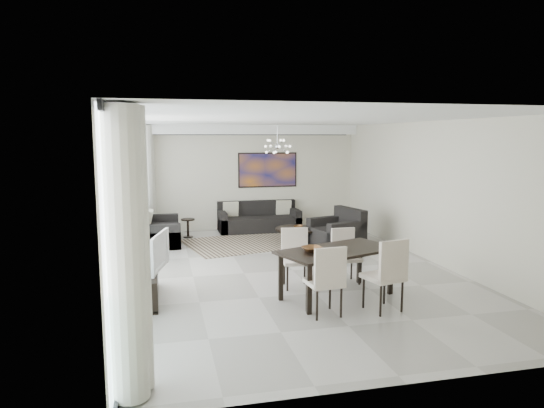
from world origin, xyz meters
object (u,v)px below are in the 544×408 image
object	(u,v)px
television	(154,251)
dining_table	(337,254)
coffee_table	(297,235)
sofa_main	(259,221)
tv_console	(144,285)

from	to	relation	value
television	dining_table	xyz separation A→B (m)	(2.87, -0.61, -0.06)
television	coffee_table	bearing A→B (deg)	-30.48
sofa_main	television	bearing A→B (deg)	-118.21
coffee_table	dining_table	world-z (taller)	dining_table
sofa_main	dining_table	world-z (taller)	sofa_main
tv_console	television	xyz separation A→B (m)	(0.16, 0.03, 0.53)
coffee_table	television	distance (m)	4.81
coffee_table	sofa_main	bearing A→B (deg)	108.99
television	dining_table	distance (m)	2.94
coffee_table	dining_table	xyz separation A→B (m)	(-0.48, -4.02, 0.50)
coffee_table	tv_console	distance (m)	4.91
tv_console	television	bearing A→B (deg)	9.25
sofa_main	dining_table	xyz separation A→B (m)	(0.11, -5.75, 0.43)
coffee_table	sofa_main	xyz separation A→B (m)	(-0.60, 1.73, 0.06)
coffee_table	sofa_main	distance (m)	1.84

